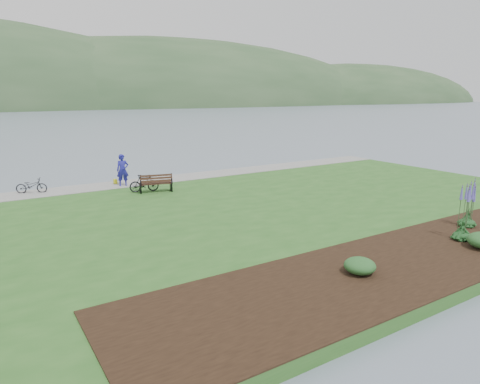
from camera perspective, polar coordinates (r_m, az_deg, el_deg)
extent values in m
plane|color=slate|center=(21.57, -1.45, -2.24)|extent=(600.00, 600.00, 0.00)
cube|color=#27561E|center=(19.89, 1.50, -2.96)|extent=(34.00, 20.00, 0.40)
cube|color=gray|center=(27.48, -8.86, 1.81)|extent=(34.00, 2.20, 0.03)
cube|color=black|center=(16.70, 25.81, -6.65)|extent=(24.00, 4.40, 0.04)
cube|color=black|center=(23.83, -11.17, 1.15)|extent=(1.80, 0.99, 0.05)
cube|color=black|center=(23.45, -11.10, 1.77)|extent=(1.70, 0.57, 0.53)
cube|color=black|center=(23.79, -13.13, 0.44)|extent=(0.20, 0.59, 0.47)
cube|color=black|center=(23.99, -9.17, 0.71)|extent=(0.20, 0.59, 0.47)
imported|color=navy|center=(25.66, -15.40, 3.17)|extent=(0.89, 0.69, 2.20)
imported|color=black|center=(25.67, -26.05, 0.76)|extent=(1.12, 1.68, 0.83)
imported|color=black|center=(23.99, -12.66, 1.16)|extent=(0.72, 1.65, 0.96)
cube|color=#CED318|center=(26.55, -16.29, 1.34)|extent=(0.19, 0.29, 0.30)
ellipsoid|color=#153B1A|center=(17.70, 27.45, -5.16)|extent=(0.62, 0.62, 0.31)
cone|color=#49429B|center=(17.40, 27.86, -1.43)|extent=(0.32, 0.32, 2.07)
ellipsoid|color=#153B1A|center=(19.56, 28.01, -3.60)|extent=(0.62, 0.62, 0.31)
cone|color=#49429B|center=(19.31, 28.34, -0.58)|extent=(0.40, 0.40, 1.81)
ellipsoid|color=#1E4C21|center=(13.35, 15.69, -9.44)|extent=(0.94, 0.94, 0.47)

